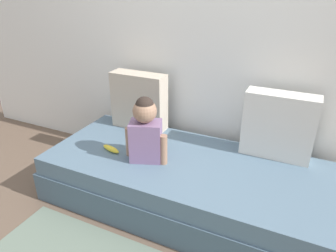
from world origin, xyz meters
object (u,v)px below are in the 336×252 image
object	(u,v)px
couch	(184,182)
throw_pillow_left	(139,101)
toddler	(145,130)
banana	(111,149)
throw_pillow_right	(278,126)

from	to	relation	value
couch	throw_pillow_left	bearing A→B (deg)	148.01
couch	toddler	bearing A→B (deg)	-160.04
couch	throw_pillow_left	distance (m)	0.80
couch	toddler	world-z (taller)	toddler
banana	throw_pillow_left	bearing A→B (deg)	91.97
throw_pillow_right	banana	world-z (taller)	throw_pillow_right
throw_pillow_left	banana	size ratio (longest dim) A/B	2.85
throw_pillow_left	toddler	world-z (taller)	throw_pillow_left
throw_pillow_left	banana	bearing A→B (deg)	-88.03
couch	throw_pillow_right	bearing A→B (deg)	31.99
couch	toddler	size ratio (longest dim) A/B	4.34
throw_pillow_right	toddler	size ratio (longest dim) A/B	1.02
couch	throw_pillow_right	distance (m)	0.80
toddler	banana	bearing A→B (deg)	-176.39
couch	banana	size ratio (longest dim) A/B	12.20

